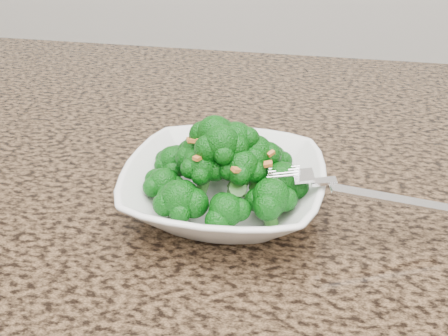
# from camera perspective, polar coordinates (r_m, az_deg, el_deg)

# --- Properties ---
(granite_counter) EXTENTS (1.64, 1.04, 0.03)m
(granite_counter) POSITION_cam_1_polar(r_m,az_deg,el_deg) (0.59, -3.62, -5.31)
(granite_counter) COLOR brown
(granite_counter) RESTS_ON cabinet
(bowl) EXTENTS (0.20, 0.20, 0.05)m
(bowl) POSITION_cam_1_polar(r_m,az_deg,el_deg) (0.57, 0.00, -2.20)
(bowl) COLOR white
(bowl) RESTS_ON granite_counter
(broccoli_pile) EXTENTS (0.18, 0.18, 0.07)m
(broccoli_pile) POSITION_cam_1_polar(r_m,az_deg,el_deg) (0.54, 0.00, 3.09)
(broccoli_pile) COLOR #09540B
(broccoli_pile) RESTS_ON bowl
(garlic_topping) EXTENTS (0.11, 0.11, 0.01)m
(garlic_topping) POSITION_cam_1_polar(r_m,az_deg,el_deg) (0.52, 0.00, 6.68)
(garlic_topping) COLOR orange
(garlic_topping) RESTS_ON broccoli_pile
(fork) EXTENTS (0.19, 0.07, 0.01)m
(fork) POSITION_cam_1_polar(r_m,az_deg,el_deg) (0.53, 10.56, -1.37)
(fork) COLOR silver
(fork) RESTS_ON bowl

